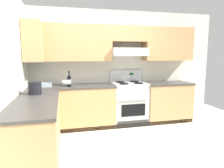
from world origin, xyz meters
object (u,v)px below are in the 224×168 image
(wine_bottle, at_px, (69,80))
(paper_towel_roll, at_px, (66,83))
(stove, at_px, (129,103))
(bowl, at_px, (43,85))
(bucket, at_px, (35,88))

(wine_bottle, height_order, paper_towel_roll, wine_bottle)
(stove, bearing_deg, paper_towel_roll, 178.18)
(wine_bottle, xyz_separation_m, paper_towel_roll, (-0.07, 0.14, -0.07))
(bowl, bearing_deg, stove, -0.69)
(bowl, bearing_deg, paper_towel_roll, 2.79)
(wine_bottle, xyz_separation_m, bucket, (-0.57, -0.69, -0.02))
(stove, xyz_separation_m, bowl, (-1.85, 0.02, 0.45))
(stove, distance_m, paper_towel_roll, 1.48)
(stove, relative_size, paper_towel_roll, 8.47)
(wine_bottle, bearing_deg, bucket, -129.84)
(stove, height_order, paper_towel_roll, stove)
(bucket, bearing_deg, stove, 22.55)
(stove, relative_size, bucket, 5.37)
(wine_bottle, distance_m, paper_towel_roll, 0.18)
(bowl, relative_size, bucket, 1.53)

